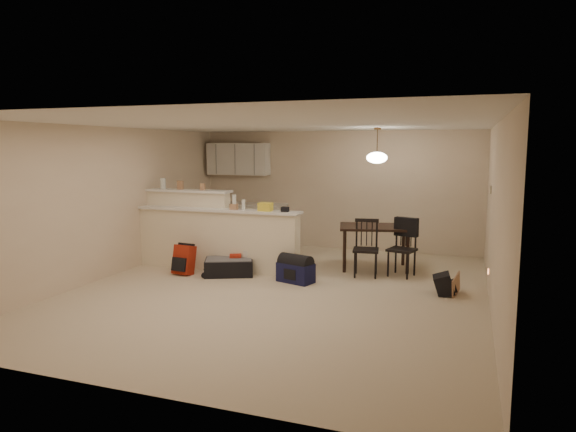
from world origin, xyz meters
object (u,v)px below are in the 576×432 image
at_px(dining_chair_far, 402,248).
at_px(suitcase, 229,267).
at_px(dining_chair_near, 366,248).
at_px(red_backpack, 184,260).
at_px(black_daypack, 444,285).
at_px(dining_table, 375,231).
at_px(pendant_lamp, 377,157).
at_px(navy_duffel, 296,273).

xyz_separation_m(dining_chair_far, suitcase, (-2.78, -0.91, -0.34)).
relative_size(dining_chair_near, dining_chair_far, 1.00).
bearing_deg(dining_chair_near, red_backpack, -171.54).
height_order(dining_chair_near, red_backpack, dining_chair_near).
relative_size(dining_chair_far, black_daypack, 2.81).
height_order(dining_table, pendant_lamp, pendant_lamp).
height_order(suitcase, red_backpack, red_backpack).
distance_m(dining_table, pendant_lamp, 1.31).
bearing_deg(suitcase, dining_table, 6.01).
distance_m(dining_table, navy_duffel, 1.78).
bearing_deg(pendant_lamp, navy_duffel, -127.53).
height_order(dining_chair_far, red_backpack, dining_chair_far).
bearing_deg(black_daypack, dining_table, 38.56).
bearing_deg(red_backpack, dining_chair_near, 23.97).
bearing_deg(black_daypack, suitcase, 84.33).
distance_m(pendant_lamp, dining_chair_near, 1.62).
bearing_deg(black_daypack, dining_chair_near, 56.31).
distance_m(dining_chair_near, red_backpack, 3.10).
distance_m(dining_table, red_backpack, 3.39).
bearing_deg(pendant_lamp, dining_chair_far, -36.21).
bearing_deg(black_daypack, red_backpack, 87.03).
bearing_deg(navy_duffel, dining_table, 70.09).
bearing_deg(red_backpack, suitcase, 22.12).
height_order(dining_table, black_daypack, dining_table).
xyz_separation_m(suitcase, black_daypack, (3.51, 0.00, 0.01)).
distance_m(pendant_lamp, red_backpack, 3.78).
height_order(pendant_lamp, black_daypack, pendant_lamp).
height_order(dining_table, red_backpack, dining_table).
bearing_deg(dining_table, dining_chair_far, -49.53).
bearing_deg(dining_chair_near, black_daypack, -36.31).
bearing_deg(navy_duffel, suitcase, -165.33).
bearing_deg(red_backpack, navy_duffel, 11.21).
relative_size(pendant_lamp, navy_duffel, 1.08).
height_order(dining_table, suitcase, dining_table).
bearing_deg(pendant_lamp, dining_chair_near, -94.51).
bearing_deg(dining_chair_near, suitcase, -170.91).
distance_m(dining_chair_near, dining_chair_far, 0.61).
bearing_deg(pendant_lamp, black_daypack, -45.77).
height_order(navy_duffel, black_daypack, navy_duffel).
xyz_separation_m(dining_chair_far, navy_duffel, (-1.56, -0.97, -0.32)).
relative_size(suitcase, black_daypack, 2.36).
bearing_deg(dining_chair_far, dining_chair_near, -144.10).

